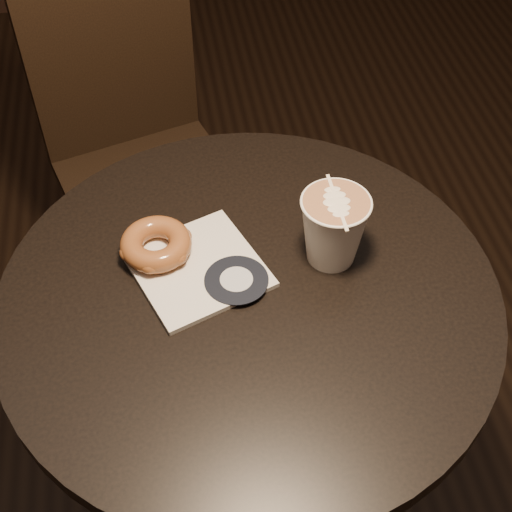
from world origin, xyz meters
name	(u,v)px	position (x,y,z in m)	size (l,w,h in m)	color
cafe_table	(250,370)	(0.00, 0.00, 0.55)	(0.70, 0.70, 0.75)	black
chair	(132,127)	(-0.16, 0.70, 0.52)	(0.46, 0.46, 0.93)	black
pastry_bag	(198,268)	(-0.07, 0.05, 0.75)	(0.17, 0.17, 0.01)	silver
doughnut	(156,244)	(-0.12, 0.09, 0.77)	(0.10, 0.10, 0.03)	brown
latte_cup	(333,230)	(0.13, 0.04, 0.80)	(0.10, 0.10, 0.11)	white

